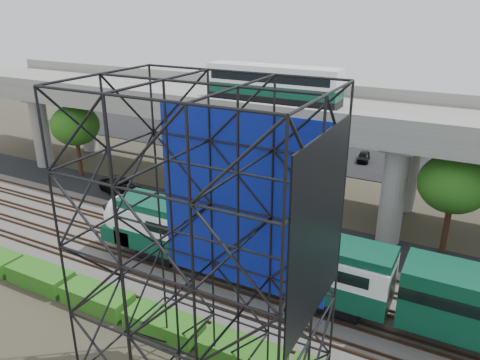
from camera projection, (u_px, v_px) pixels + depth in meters
The scene contains 13 objects.
ground at pixel (191, 288), 30.64m from camera, with size 140.00×140.00×0.00m, color #474233.
ballast_bed at pixel (207, 272), 32.25m from camera, with size 90.00×12.00×0.20m, color slate.
service_road at pixel (261, 224), 39.28m from camera, with size 90.00×5.00×0.08m, color black.
parking_lot at pixel (341, 150), 58.64m from camera, with size 90.00×18.00×0.08m, color black.
harbor_water at pixel (380, 115), 76.78m from camera, with size 140.00×40.00×0.03m, color #476476.
rail_tracks at pixel (207, 270), 32.19m from camera, with size 90.00×9.52×0.16m.
commuter_train at pixel (271, 253), 29.16m from camera, with size 29.30×3.06×4.30m.
overpass at pixel (288, 115), 40.92m from camera, with size 80.00×12.00×12.40m.
scaffold_tower at pixel (205, 273), 18.62m from camera, with size 9.36×6.36×15.00m.
hedge_strip at pixel (164, 323), 26.45m from camera, with size 34.60×1.80×1.20m.
trees at pixel (243, 137), 44.00m from camera, with size 40.94×16.94×7.69m.
suv at pixel (121, 187), 45.06m from camera, with size 2.52×5.46×1.52m, color black.
parked_cars at pixel (349, 146), 57.89m from camera, with size 39.43×9.53×1.31m.
Camera 1 is at (15.03, -21.49, 17.64)m, focal length 35.00 mm.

